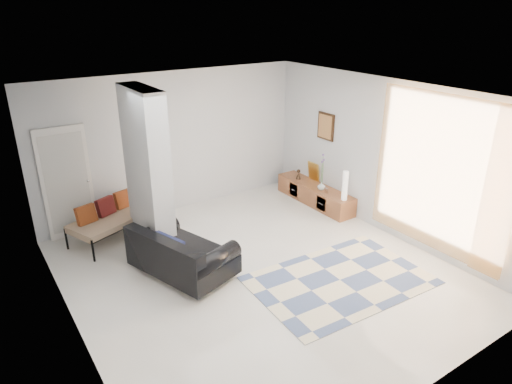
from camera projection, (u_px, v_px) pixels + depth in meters
floor at (259, 272)px, 7.26m from camera, size 6.00×6.00×0.00m
ceiling at (260, 96)px, 6.19m from camera, size 6.00×6.00×0.00m
wall_back at (174, 143)px, 9.02m from camera, size 6.00×0.00×6.00m
wall_front at (433, 288)px, 4.43m from camera, size 6.00×0.00×6.00m
wall_left at (65, 241)px, 5.31m from camera, size 0.00×6.00×6.00m
wall_right at (386, 158)px, 8.15m from camera, size 0.00×6.00×6.00m
partition_column at (148, 174)px, 7.38m from camera, size 0.35×1.20×2.80m
hallway_door at (67, 183)px, 8.06m from camera, size 0.85×0.06×2.04m
curtain at (439, 175)px, 7.20m from camera, size 0.00×2.55×2.55m
wall_art at (326, 126)px, 9.25m from camera, size 0.04×0.45×0.55m
media_console at (315, 194)px, 9.70m from camera, size 0.45×2.02×0.80m
loveseat at (180, 255)px, 7.06m from camera, size 1.40×1.84×0.76m
daybed at (117, 215)px, 8.25m from camera, size 1.93×1.35×0.77m
area_rug at (340, 280)px, 7.03m from camera, size 2.76×1.91×0.01m
cylinder_lamp at (345, 186)px, 8.83m from camera, size 0.11×0.11×0.58m
bronze_figurine at (298, 174)px, 9.95m from camera, size 0.12×0.12×0.22m
vase at (321, 186)px, 9.38m from camera, size 0.18×0.18×0.17m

